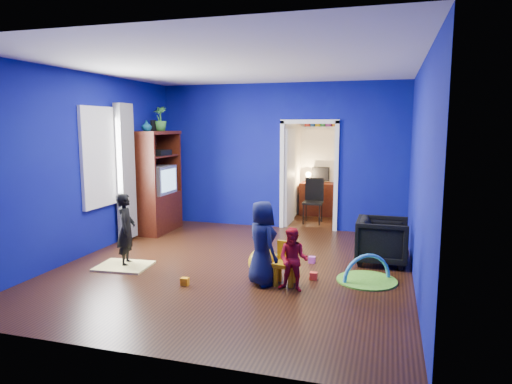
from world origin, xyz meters
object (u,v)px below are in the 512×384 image
(hopper_ball, at_px, (264,263))
(child_black, at_px, (126,230))
(kid_chair, at_px, (285,266))
(crt_tv, at_px, (158,180))
(armchair, at_px, (382,241))
(vase, at_px, (147,126))
(tv_armoire, at_px, (156,182))
(study_desk, at_px, (319,199))
(play_mat, at_px, (367,280))
(folding_chair, at_px, (313,202))
(toddler_red, at_px, (293,260))
(child_navy, at_px, (262,243))

(hopper_ball, bearing_deg, child_black, -179.24)
(kid_chair, bearing_deg, crt_tv, 153.65)
(crt_tv, height_order, kid_chair, crt_tv)
(armchair, height_order, hopper_ball, armchair)
(vase, bearing_deg, kid_chair, -32.57)
(crt_tv, bearing_deg, vase, -97.59)
(tv_armoire, bearing_deg, study_desk, 41.97)
(child_black, bearing_deg, study_desk, -44.44)
(child_black, height_order, hopper_ball, child_black)
(kid_chair, height_order, play_mat, kid_chair)
(study_desk, xyz_separation_m, folding_chair, (0.00, -0.96, 0.09))
(tv_armoire, distance_m, kid_chair, 3.90)
(hopper_ball, bearing_deg, toddler_red, -37.17)
(folding_chair, bearing_deg, toddler_red, -84.11)
(hopper_ball, distance_m, folding_chair, 3.69)
(vase, bearing_deg, armchair, -8.68)
(child_navy, relative_size, vase, 5.58)
(armchair, distance_m, folding_chair, 2.93)
(hopper_ball, bearing_deg, vase, 146.75)
(hopper_ball, bearing_deg, play_mat, 10.53)
(child_navy, relative_size, crt_tv, 1.58)
(crt_tv, bearing_deg, study_desk, 42.38)
(crt_tv, xyz_separation_m, kid_chair, (3.05, -2.27, -0.77))
(toddler_red, bearing_deg, kid_chair, 131.71)
(armchair, distance_m, vase, 4.67)
(toddler_red, bearing_deg, study_desk, 99.61)
(child_navy, relative_size, play_mat, 1.39)
(child_navy, height_order, play_mat, child_navy)
(armchair, distance_m, crt_tv, 4.41)
(folding_chair, bearing_deg, armchair, -59.84)
(vase, bearing_deg, study_desk, 45.17)
(child_black, height_order, folding_chair, child_black)
(vase, xyz_separation_m, play_mat, (4.12, -1.55, -2.05))
(armchair, relative_size, kid_chair, 1.52)
(crt_tv, relative_size, play_mat, 0.88)
(kid_chair, height_order, folding_chair, folding_chair)
(vase, bearing_deg, child_black, -70.50)
(kid_chair, bearing_deg, child_black, -172.98)
(toddler_red, xyz_separation_m, study_desk, (-0.42, 5.01, -0.03))
(vase, relative_size, play_mat, 0.25)
(tv_armoire, bearing_deg, armchair, -12.55)
(hopper_ball, bearing_deg, folding_chair, 88.90)
(vase, relative_size, folding_chair, 0.22)
(play_mat, relative_size, study_desk, 0.91)
(vase, relative_size, hopper_ball, 0.47)
(armchair, distance_m, toddler_red, 1.85)
(armchair, bearing_deg, vase, 81.80)
(tv_armoire, relative_size, kid_chair, 3.92)
(child_black, relative_size, toddler_red, 1.34)
(child_navy, xyz_separation_m, kid_chair, (0.29, 0.08, -0.30))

